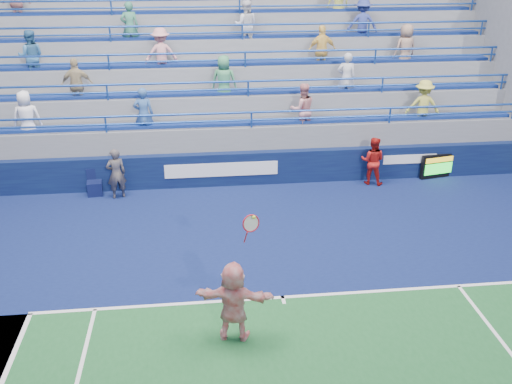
{
  "coord_description": "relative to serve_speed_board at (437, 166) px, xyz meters",
  "views": [
    {
      "loc": [
        -1.77,
        -10.5,
        7.37
      ],
      "look_at": [
        -0.32,
        2.5,
        1.5
      ],
      "focal_mm": 40.0,
      "sensor_mm": 36.0,
      "label": 1
    }
  ],
  "objects": [
    {
      "name": "bleacher_stand",
      "position": [
        -6.17,
        3.95,
        1.13
      ],
      "size": [
        18.0,
        5.6,
        6.13
      ],
      "color": "slate",
      "rests_on": "ground"
    },
    {
      "name": "ball_girl",
      "position": [
        -2.32,
        -0.23,
        0.37
      ],
      "size": [
        0.94,
        0.86,
        1.58
      ],
      "primitive_type": "imported",
      "rotation": [
        0.0,
        0.0,
        2.73
      ],
      "color": "#AE1713",
      "rests_on": "ground"
    },
    {
      "name": "ground",
      "position": [
        -6.17,
        -6.32,
        -0.42
      ],
      "size": [
        120.0,
        120.0,
        0.0
      ],
      "primitive_type": "plane",
      "color": "#333538"
    },
    {
      "name": "serve_speed_board",
      "position": [
        0.0,
        0.0,
        0.0
      ],
      "size": [
        1.2,
        0.36,
        0.83
      ],
      "color": "black",
      "rests_on": "ground"
    },
    {
      "name": "judge_chair",
      "position": [
        -11.13,
        -0.13,
        -0.16
      ],
      "size": [
        0.5,
        0.5,
        0.8
      ],
      "color": "#0B1138",
      "rests_on": "ground"
    },
    {
      "name": "sponsor_wall",
      "position": [
        -6.16,
        0.18,
        0.13
      ],
      "size": [
        18.0,
        0.32,
        1.1
      ],
      "color": "#0A0F38",
      "rests_on": "ground"
    },
    {
      "name": "tennis_player",
      "position": [
        -7.34,
        -7.55,
        0.44
      ],
      "size": [
        1.65,
        0.82,
        2.74
      ],
      "color": "white",
      "rests_on": "ground"
    },
    {
      "name": "line_judge",
      "position": [
        -10.39,
        -0.45,
        0.38
      ],
      "size": [
        0.67,
        0.54,
        1.6
      ],
      "primitive_type": "imported",
      "rotation": [
        0.0,
        0.0,
        3.45
      ],
      "color": "#131934",
      "rests_on": "ground"
    }
  ]
}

